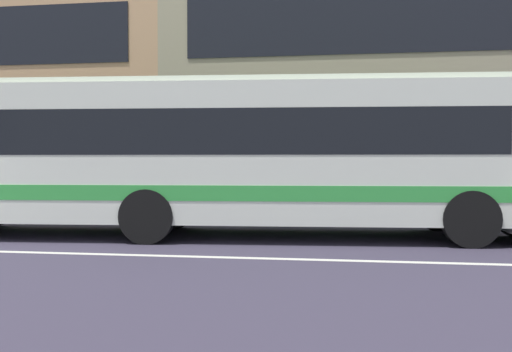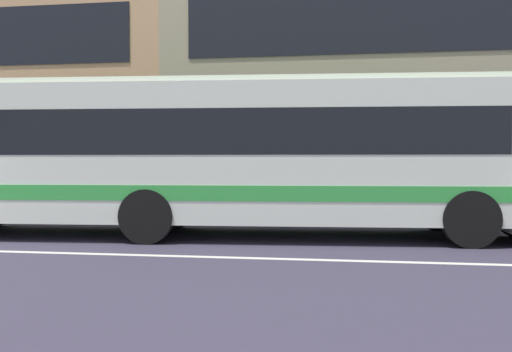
# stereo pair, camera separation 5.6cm
# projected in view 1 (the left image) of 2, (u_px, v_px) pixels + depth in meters

# --- Properties ---
(hedge_row_far) EXTENTS (17.81, 1.10, 1.17)m
(hedge_row_far) POSITION_uv_depth(u_px,v_px,m) (153.00, 194.00, 15.17)
(hedge_row_far) COLOR #205C1D
(hedge_row_far) RESTS_ON ground_plane
(apartment_block_right) EXTENTS (25.20, 10.89, 10.06)m
(apartment_block_right) POSITION_uv_depth(u_px,v_px,m) (512.00, 71.00, 21.66)
(apartment_block_right) COLOR tan
(apartment_block_right) RESTS_ON ground_plane
(transit_bus) EXTENTS (12.14, 3.32, 3.07)m
(transit_bus) POSITION_uv_depth(u_px,v_px,m) (199.00, 152.00, 11.12)
(transit_bus) COLOR silver
(transit_bus) RESTS_ON ground_plane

